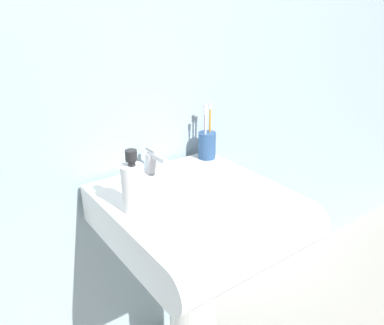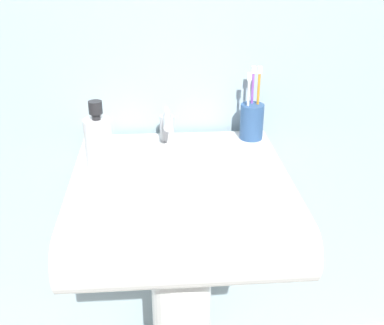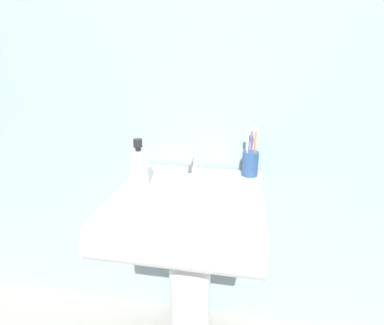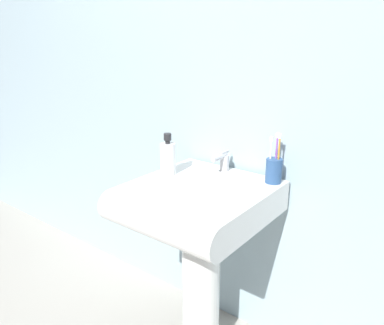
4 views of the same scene
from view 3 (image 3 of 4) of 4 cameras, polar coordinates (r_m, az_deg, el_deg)
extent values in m
cube|color=#9EB7C1|center=(1.28, 2.08, 16.54)|extent=(5.00, 0.05, 2.40)
cylinder|color=white|center=(1.34, -0.42, -23.95)|extent=(0.16, 0.16, 0.68)
cube|color=white|center=(1.11, -0.47, -8.40)|extent=(0.52, 0.51, 0.12)
cylinder|color=white|center=(0.89, -3.63, -15.69)|extent=(0.52, 0.12, 0.12)
cylinder|color=#B7B7BC|center=(1.25, 0.14, -0.16)|extent=(0.04, 0.04, 0.07)
cylinder|color=#B7B7BC|center=(1.20, -0.25, 0.78)|extent=(0.02, 0.09, 0.02)
cube|color=#B7B7BC|center=(1.24, 0.14, 1.94)|extent=(0.01, 0.06, 0.01)
cylinder|color=#2D5184|center=(1.23, 11.01, -0.24)|extent=(0.06, 0.06, 0.10)
cylinder|color=white|center=(1.21, 10.45, 1.65)|extent=(0.01, 0.01, 0.16)
cube|color=white|center=(1.19, 10.69, 5.69)|extent=(0.01, 0.01, 0.02)
cylinder|color=orange|center=(1.22, 11.84, 2.03)|extent=(0.01, 0.01, 0.17)
cube|color=white|center=(1.20, 12.14, 6.36)|extent=(0.01, 0.01, 0.02)
cylinder|color=purple|center=(1.23, 11.15, 2.16)|extent=(0.01, 0.01, 0.17)
cube|color=white|center=(1.20, 11.43, 6.42)|extent=(0.01, 0.01, 0.02)
cylinder|color=white|center=(1.12, -10.00, -1.15)|extent=(0.07, 0.07, 0.14)
cylinder|color=#262628|center=(1.09, -10.22, 2.56)|extent=(0.02, 0.02, 0.01)
cylinder|color=#262628|center=(1.09, -10.29, 3.67)|extent=(0.03, 0.03, 0.03)
camera|label=1|loc=(0.81, -72.08, 12.92)|focal=35.00mm
camera|label=2|loc=(0.26, -103.13, 15.52)|focal=45.00mm
camera|label=4|loc=(0.66, 115.64, 0.48)|focal=35.00mm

